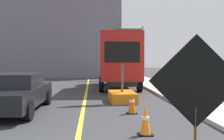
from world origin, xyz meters
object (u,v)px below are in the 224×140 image
roadwork_sign (196,84)px  pickup_car (13,92)px  traffic_cone_mid_lane (132,103)px  arrow_board_trailer (122,91)px  traffic_cone_near_sign (145,120)px  highway_guide_sign (134,43)px  box_truck (119,60)px

roadwork_sign → pickup_car: size_ratio=0.51×
traffic_cone_mid_lane → pickup_car: bearing=170.5°
arrow_board_trailer → traffic_cone_near_sign: size_ratio=3.61×
arrow_board_trailer → highway_guide_sign: (2.59, 12.71, 2.94)m
highway_guide_sign → traffic_cone_near_sign: highway_guide_sign is taller
box_truck → highway_guide_sign: highway_guide_sign is taller
arrow_board_trailer → pickup_car: (-4.22, -1.85, 0.22)m
pickup_car → traffic_cone_mid_lane: size_ratio=6.05×
roadwork_sign → traffic_cone_mid_lane: size_ratio=3.06×
arrow_board_trailer → pickup_car: arrow_board_trailer is taller
arrow_board_trailer → highway_guide_sign: 13.30m
roadwork_sign → box_truck: (-0.05, 12.80, 0.39)m
arrow_board_trailer → traffic_cone_mid_lane: 2.57m
pickup_car → traffic_cone_near_sign: (4.21, -3.35, -0.33)m
traffic_cone_near_sign → traffic_cone_mid_lane: size_ratio=0.98×
roadwork_sign → traffic_cone_near_sign: 2.35m
highway_guide_sign → traffic_cone_near_sign: 18.35m
highway_guide_sign → roadwork_sign: bearing=-96.1°
arrow_board_trailer → box_truck: box_truck is taller
arrow_board_trailer → pickup_car: bearing=-156.3°
highway_guide_sign → traffic_cone_mid_lane: highway_guide_sign is taller
arrow_board_trailer → roadwork_sign: bearing=-86.3°
box_truck → traffic_cone_mid_lane: 8.29m
arrow_board_trailer → traffic_cone_near_sign: 5.20m
roadwork_sign → box_truck: 12.81m
roadwork_sign → highway_guide_sign: size_ratio=0.47×
box_truck → traffic_cone_near_sign: box_truck is taller
box_truck → highway_guide_sign: bearing=72.9°
traffic_cone_near_sign → arrow_board_trailer: bearing=89.9°
roadwork_sign → pickup_car: roadwork_sign is taller
pickup_car → traffic_cone_mid_lane: bearing=-9.5°
roadwork_sign → pickup_car: 7.16m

